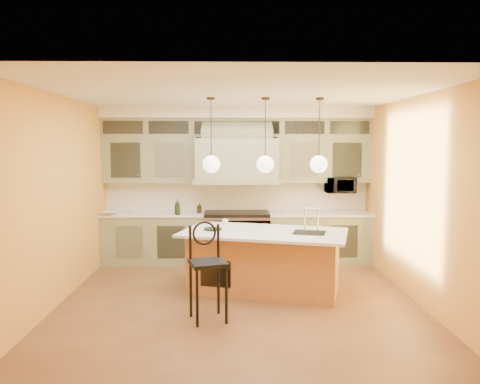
{
  "coord_description": "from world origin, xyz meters",
  "views": [
    {
      "loc": [
        -0.1,
        -6.49,
        2.21
      ],
      "look_at": [
        0.03,
        0.7,
        1.48
      ],
      "focal_mm": 35.0,
      "sensor_mm": 36.0,
      "label": 1
    }
  ],
  "objects_px": {
    "range": "(237,237)",
    "counter_stool": "(207,264)",
    "kitchen_island": "(265,260)",
    "microwave": "(340,185)"
  },
  "relations": [
    {
      "from": "microwave",
      "to": "range",
      "type": "bearing_deg",
      "value": -176.88
    },
    {
      "from": "kitchen_island",
      "to": "microwave",
      "type": "height_order",
      "value": "microwave"
    },
    {
      "from": "kitchen_island",
      "to": "counter_stool",
      "type": "xyz_separation_m",
      "value": [
        -0.81,
        -1.18,
        0.24
      ]
    },
    {
      "from": "counter_stool",
      "to": "microwave",
      "type": "bearing_deg",
      "value": 34.69
    },
    {
      "from": "counter_stool",
      "to": "microwave",
      "type": "height_order",
      "value": "microwave"
    },
    {
      "from": "kitchen_island",
      "to": "range",
      "type": "bearing_deg",
      "value": 119.27
    },
    {
      "from": "kitchen_island",
      "to": "microwave",
      "type": "distance_m",
      "value": 2.57
    },
    {
      "from": "range",
      "to": "counter_stool",
      "type": "distance_m",
      "value": 2.91
    },
    {
      "from": "counter_stool",
      "to": "range",
      "type": "bearing_deg",
      "value": 64.98
    },
    {
      "from": "range",
      "to": "counter_stool",
      "type": "height_order",
      "value": "counter_stool"
    }
  ]
}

